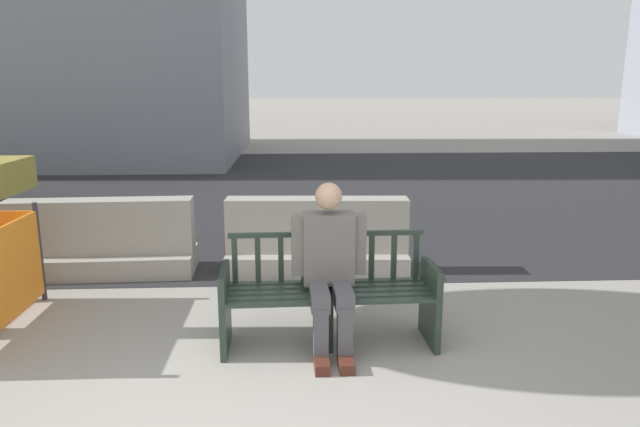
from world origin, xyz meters
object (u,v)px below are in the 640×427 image
Objects in this scene: seated_person at (329,264)px; jersey_barrier_centre at (317,242)px; street_bench at (329,297)px; jersey_barrier_left at (102,244)px.

seated_person reaches higher than jersey_barrier_centre.
street_bench is at bearing -89.55° from jersey_barrier_centre.
seated_person is at bearing -89.57° from jersey_barrier_centre.
street_bench reaches higher than jersey_barrier_centre.
street_bench is 0.84× the size of jersey_barrier_left.
jersey_barrier_left is (-2.39, 1.94, -0.35)m from seated_person.
jersey_barrier_centre is (-0.01, 1.90, -0.35)m from seated_person.
jersey_barrier_left is at bearing 179.00° from jersey_barrier_centre.
seated_person is at bearing -39.08° from jersey_barrier_left.
jersey_barrier_left is at bearing 141.76° from street_bench.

